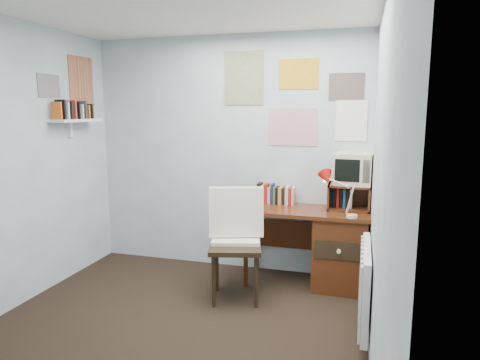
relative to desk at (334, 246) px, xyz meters
The scene contains 13 objects.
ground 1.93m from the desk, 128.37° to the right, with size 3.50×3.50×0.00m, color black.
back_wall 1.47m from the desk, 167.00° to the left, with size 3.00×0.02×2.50m, color silver.
right_wall 1.74m from the desk, 77.48° to the right, with size 0.02×3.50×2.50m, color silver.
desk is the anchor object (origin of this frame).
desk_chair 1.01m from the desk, 147.23° to the right, with size 0.50×0.48×0.99m, color black.
desk_lamp 0.60m from the desk, 54.07° to the right, with size 0.25×0.22×0.36m, color red.
tv_riser 0.51m from the desk, 42.96° to the left, with size 0.40×0.30×0.25m, color #532712.
crt_tv 0.80m from the desk, 40.08° to the left, with size 0.35×0.32×0.33m, color beige.
book_row 0.71m from the desk, 160.58° to the left, with size 0.60×0.14×0.22m, color #532712.
radiator 0.97m from the desk, 72.76° to the right, with size 0.09×0.80×0.60m, color white.
wall_shelf 2.87m from the desk, behind, with size 0.20×0.62×0.24m, color white.
posters_back 1.54m from the desk, 150.72° to the left, with size 1.20×0.01×0.90m, color white.
posters_left 3.13m from the desk, behind, with size 0.01×0.70×0.60m, color white.
Camera 1 is at (1.38, -2.64, 1.73)m, focal length 32.00 mm.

